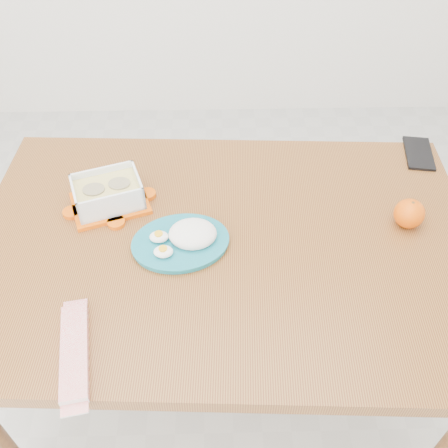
{
  "coord_description": "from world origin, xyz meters",
  "views": [
    {
      "loc": [
        0.05,
        -0.85,
        1.68
      ],
      "look_at": [
        0.07,
        -0.01,
        0.81
      ],
      "focal_mm": 40.0,
      "sensor_mm": 36.0,
      "label": 1
    }
  ],
  "objects_px": {
    "dining_table": "(224,264)",
    "orange_fruit": "(409,214)",
    "food_container": "(108,194)",
    "smartphone": "(419,153)",
    "rice_plate": "(184,238)"
  },
  "relations": [
    {
      "from": "dining_table",
      "to": "orange_fruit",
      "type": "height_order",
      "value": "orange_fruit"
    },
    {
      "from": "dining_table",
      "to": "food_container",
      "type": "xyz_separation_m",
      "value": [
        -0.3,
        0.14,
        0.13
      ]
    },
    {
      "from": "dining_table",
      "to": "smartphone",
      "type": "distance_m",
      "value": 0.69
    },
    {
      "from": "dining_table",
      "to": "food_container",
      "type": "height_order",
      "value": "food_container"
    },
    {
      "from": "dining_table",
      "to": "orange_fruit",
      "type": "bearing_deg",
      "value": 8.4
    },
    {
      "from": "dining_table",
      "to": "orange_fruit",
      "type": "xyz_separation_m",
      "value": [
        0.47,
        0.05,
        0.13
      ]
    },
    {
      "from": "smartphone",
      "to": "dining_table",
      "type": "bearing_deg",
      "value": -141.36
    },
    {
      "from": "food_container",
      "to": "smartphone",
      "type": "xyz_separation_m",
      "value": [
        0.9,
        0.2,
        -0.04
      ]
    },
    {
      "from": "food_container",
      "to": "rice_plate",
      "type": "bearing_deg",
      "value": -54.75
    },
    {
      "from": "orange_fruit",
      "to": "food_container",
      "type": "bearing_deg",
      "value": 173.34
    },
    {
      "from": "smartphone",
      "to": "rice_plate",
      "type": "bearing_deg",
      "value": -144.39
    },
    {
      "from": "dining_table",
      "to": "orange_fruit",
      "type": "relative_size",
      "value": 17.07
    },
    {
      "from": "rice_plate",
      "to": "smartphone",
      "type": "bearing_deg",
      "value": 16.1
    },
    {
      "from": "dining_table",
      "to": "rice_plate",
      "type": "bearing_deg",
      "value": -172.15
    },
    {
      "from": "orange_fruit",
      "to": "rice_plate",
      "type": "relative_size",
      "value": 0.28
    }
  ]
}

